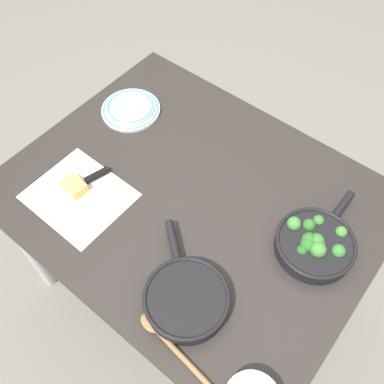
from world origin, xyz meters
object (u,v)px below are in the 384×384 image
object	(u,v)px
grater_knife	(87,181)
cheese_block	(74,186)
skillet_eggs	(186,299)
skillet_broccoli	(315,243)
wooden_spoon	(184,359)
dinner_plate_stack	(131,109)

from	to	relation	value
grater_knife	cheese_block	size ratio (longest dim) A/B	2.73
skillet_eggs	cheese_block	bearing A→B (deg)	30.98
skillet_eggs	grater_knife	xyz separation A→B (m)	(0.51, -0.11, -0.02)
skillet_broccoli	grater_knife	world-z (taller)	skillet_broccoli
wooden_spoon	grater_knife	world-z (taller)	grater_knife
cheese_block	dinner_plate_stack	world-z (taller)	cheese_block
grater_knife	dinner_plate_stack	xyz separation A→B (m)	(0.11, -0.33, 0.00)
dinner_plate_stack	cheese_block	bearing A→B (deg)	105.82
skillet_broccoli	grater_knife	size ratio (longest dim) A/B	1.55
skillet_eggs	wooden_spoon	size ratio (longest dim) A/B	0.77
skillet_eggs	grater_knife	size ratio (longest dim) A/B	1.42
skillet_broccoli	grater_knife	distance (m)	0.74
skillet_broccoli	cheese_block	xyz separation A→B (m)	(0.71, 0.30, -0.01)
skillet_broccoli	grater_knife	xyz separation A→B (m)	(0.70, 0.25, -0.02)
skillet_eggs	cheese_block	distance (m)	0.52
wooden_spoon	cheese_block	distance (m)	0.64
skillet_broccoli	wooden_spoon	distance (m)	0.50
cheese_block	skillet_eggs	bearing A→B (deg)	172.78
wooden_spoon	dinner_plate_stack	world-z (taller)	dinner_plate_stack
skillet_eggs	wooden_spoon	distance (m)	0.15
skillet_eggs	wooden_spoon	world-z (taller)	skillet_eggs
skillet_eggs	dinner_plate_stack	world-z (taller)	skillet_eggs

